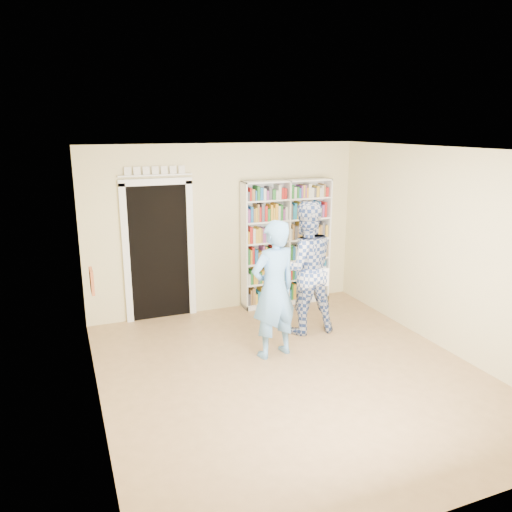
{
  "coord_description": "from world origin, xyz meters",
  "views": [
    {
      "loc": [
        -2.48,
        -5.01,
        2.95
      ],
      "look_at": [
        -0.12,
        0.9,
        1.29
      ],
      "focal_mm": 35.0,
      "sensor_mm": 36.0,
      "label": 1
    }
  ],
  "objects": [
    {
      "name": "man_blue",
      "position": [
        -0.0,
        0.57,
        0.91
      ],
      "size": [
        0.74,
        0.56,
        1.82
      ],
      "primitive_type": "imported",
      "rotation": [
        0.0,
        0.0,
        3.35
      ],
      "color": "#619CD8",
      "rests_on": "floor"
    },
    {
      "name": "man_plaid",
      "position": [
        0.74,
        1.16,
        0.97
      ],
      "size": [
        1.0,
        0.81,
        1.94
      ],
      "primitive_type": "imported",
      "rotation": [
        0.0,
        0.0,
        3.06
      ],
      "color": "navy",
      "rests_on": "floor"
    },
    {
      "name": "floor",
      "position": [
        0.0,
        0.0,
        0.0
      ],
      "size": [
        5.0,
        5.0,
        0.0
      ],
      "primitive_type": "plane",
      "color": "olive",
      "rests_on": "ground"
    },
    {
      "name": "wall_back",
      "position": [
        0.0,
        2.5,
        1.35
      ],
      "size": [
        4.5,
        0.0,
        4.5
      ],
      "primitive_type": "plane",
      "rotation": [
        1.57,
        0.0,
        0.0
      ],
      "color": "beige",
      "rests_on": "floor"
    },
    {
      "name": "wall_art",
      "position": [
        -2.23,
        0.2,
        1.4
      ],
      "size": [
        0.03,
        0.25,
        0.25
      ],
      "primitive_type": "cube",
      "color": "brown",
      "rests_on": "wall_left"
    },
    {
      "name": "bookshelf",
      "position": [
        1.01,
        2.34,
        1.07
      ],
      "size": [
        1.53,
        0.29,
        2.11
      ],
      "rotation": [
        0.0,
        0.0,
        -0.18
      ],
      "color": "white",
      "rests_on": "floor"
    },
    {
      "name": "paper_sheet",
      "position": [
        0.89,
        0.9,
        0.88
      ],
      "size": [
        0.18,
        0.05,
        0.26
      ],
      "primitive_type": "cube",
      "rotation": [
        0.0,
        0.0,
        -0.23
      ],
      "color": "white",
      "rests_on": "man_plaid"
    },
    {
      "name": "doorway",
      "position": [
        -1.1,
        2.48,
        1.18
      ],
      "size": [
        1.1,
        0.08,
        2.43
      ],
      "color": "black",
      "rests_on": "floor"
    },
    {
      "name": "ceiling",
      "position": [
        0.0,
        0.0,
        2.7
      ],
      "size": [
        5.0,
        5.0,
        0.0
      ],
      "primitive_type": "plane",
      "rotation": [
        3.14,
        0.0,
        0.0
      ],
      "color": "white",
      "rests_on": "wall_back"
    },
    {
      "name": "wall_right",
      "position": [
        2.25,
        0.0,
        1.35
      ],
      "size": [
        0.0,
        5.0,
        5.0
      ],
      "primitive_type": "plane",
      "rotation": [
        1.57,
        0.0,
        -1.57
      ],
      "color": "beige",
      "rests_on": "floor"
    },
    {
      "name": "wall_left",
      "position": [
        -2.25,
        0.0,
        1.35
      ],
      "size": [
        0.0,
        5.0,
        5.0
      ],
      "primitive_type": "plane",
      "rotation": [
        1.57,
        0.0,
        1.57
      ],
      "color": "beige",
      "rests_on": "floor"
    }
  ]
}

